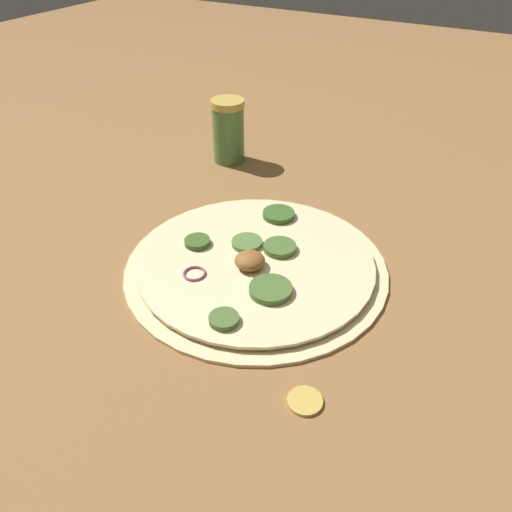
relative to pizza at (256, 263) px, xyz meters
The scene contains 4 objects.
ground_plane 0.01m from the pizza, 47.77° to the right, with size 3.00×3.00×0.00m, color olive.
pizza is the anchor object (origin of this frame).
spice_jar 0.32m from the pizza, 37.94° to the left, with size 0.06×0.06×0.11m.
loose_cap 0.21m from the pizza, 138.06° to the right, with size 0.03×0.03×0.01m.
Camera 1 is at (-0.44, -0.25, 0.39)m, focal length 35.00 mm.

